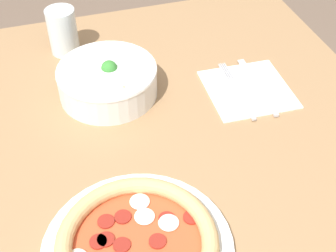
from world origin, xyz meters
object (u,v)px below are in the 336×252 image
object	(u,v)px
pizza	(137,245)
glass	(63,31)
knife	(259,89)
fork	(237,91)
bowl	(108,79)

from	to	relation	value
pizza	glass	xyz separation A→B (m)	(-0.03, 0.55, 0.03)
pizza	glass	size ratio (longest dim) A/B	2.72
knife	fork	bearing A→B (deg)	84.38
pizza	fork	bearing A→B (deg)	46.14
knife	glass	world-z (taller)	glass
knife	glass	xyz separation A→B (m)	(-0.36, 0.26, 0.05)
pizza	bowl	world-z (taller)	bowl
pizza	bowl	size ratio (longest dim) A/B	1.42
pizza	knife	distance (m)	0.44
bowl	knife	size ratio (longest dim) A/B	1.04
fork	glass	size ratio (longest dim) A/B	1.80
knife	pizza	bearing A→B (deg)	133.60
fork	knife	xyz separation A→B (m)	(0.05, -0.01, -0.00)
pizza	glass	world-z (taller)	glass
knife	glass	distance (m)	0.45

